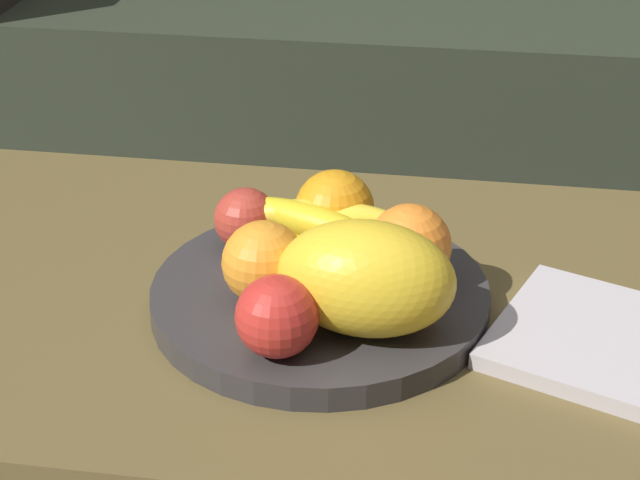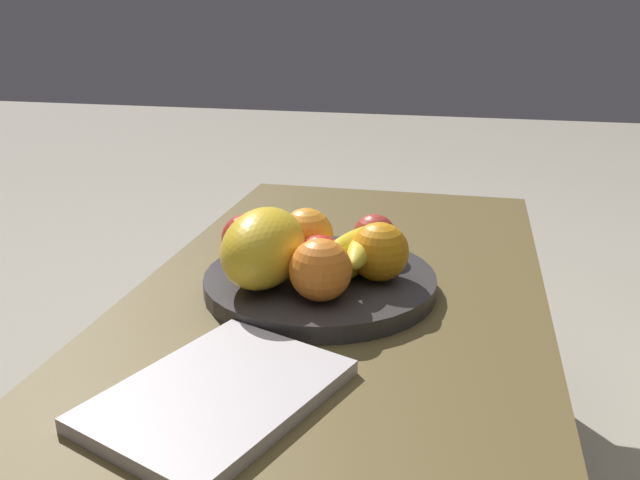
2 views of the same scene
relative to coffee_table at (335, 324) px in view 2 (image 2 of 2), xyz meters
name	(u,v)px [view 2 (image 2 of 2)]	position (x,y,z in m)	size (l,w,h in m)	color
coffee_table	(335,324)	(0.00, 0.00, 0.00)	(1.12, 0.57, 0.38)	brown
fruit_bowl	(320,282)	(-0.02, -0.03, 0.06)	(0.32, 0.32, 0.03)	#333031
melon_large_front	(264,248)	(0.04, -0.09, 0.12)	(0.16, 0.10, 0.10)	yellow
orange_front	(379,252)	(-0.01, 0.06, 0.11)	(0.08, 0.08, 0.08)	orange
orange_left	(320,270)	(0.07, -0.01, 0.11)	(0.08, 0.08, 0.08)	orange
orange_right	(306,235)	(-0.06, -0.06, 0.11)	(0.08, 0.08, 0.08)	orange
apple_front	(374,236)	(-0.10, 0.04, 0.10)	(0.06, 0.06, 0.06)	#B03729
apple_left	(246,239)	(-0.03, -0.14, 0.10)	(0.07, 0.07, 0.07)	red
apple_right	(321,257)	(0.00, -0.02, 0.10)	(0.06, 0.06, 0.06)	red
banana_bunch	(357,252)	(-0.03, 0.02, 0.10)	(0.17, 0.09, 0.06)	yellow
magazine	(218,394)	(0.28, -0.07, 0.05)	(0.25, 0.18, 0.02)	beige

